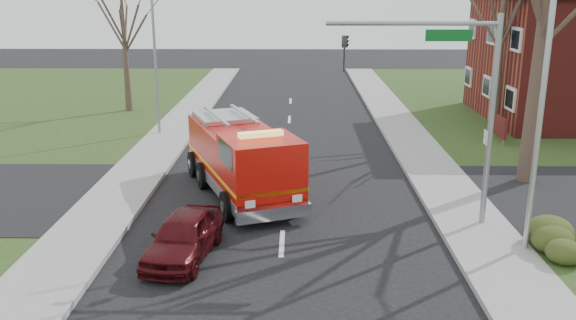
{
  "coord_description": "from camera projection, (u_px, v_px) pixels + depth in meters",
  "views": [
    {
      "loc": [
        0.44,
        -17.17,
        7.57
      ],
      "look_at": [
        0.15,
        2.32,
        2.0
      ],
      "focal_mm": 38.0,
      "sensor_mm": 36.0,
      "label": 1
    }
  ],
  "objects": [
    {
      "name": "sidewalk_right",
      "position": [
        486.0,
        243.0,
        18.48
      ],
      "size": [
        2.4,
        80.0,
        0.15
      ],
      "primitive_type": "cube",
      "color": "gray",
      "rests_on": "ground"
    },
    {
      "name": "streetlight_pole",
      "position": [
        540.0,
        100.0,
        16.76
      ],
      "size": [
        1.48,
        0.16,
        8.4
      ],
      "color": "#B7BABF",
      "rests_on": "ground"
    },
    {
      "name": "bare_tree_far",
      "position": [
        504.0,
        8.0,
        31.08
      ],
      "size": [
        5.25,
        5.25,
        10.5
      ],
      "color": "#3C2D23",
      "rests_on": "ground"
    },
    {
      "name": "fire_engine",
      "position": [
        242.0,
        161.0,
        22.62
      ],
      "size": [
        4.99,
        7.73,
        2.95
      ],
      "rotation": [
        0.0,
        0.0,
        0.37
      ],
      "color": "#BE1008",
      "rests_on": "ground"
    },
    {
      "name": "utility_pole_far",
      "position": [
        156.0,
        69.0,
        31.19
      ],
      "size": [
        0.14,
        0.14,
        7.0
      ],
      "primitive_type": "cylinder",
      "color": "gray",
      "rests_on": "ground"
    },
    {
      "name": "traffic_signal_mast",
      "position": [
        452.0,
        83.0,
        18.67
      ],
      "size": [
        5.29,
        0.18,
        6.8
      ],
      "color": "gray",
      "rests_on": "ground"
    },
    {
      "name": "parked_car_maroon",
      "position": [
        184.0,
        236.0,
        17.49
      ],
      "size": [
        2.14,
        4.08,
        1.32
      ],
      "primitive_type": "imported",
      "rotation": [
        0.0,
        0.0,
        -0.16
      ],
      "color": "#420A0E",
      "rests_on": "ground"
    },
    {
      "name": "bare_tree_left",
      "position": [
        123.0,
        21.0,
        36.44
      ],
      "size": [
        4.5,
        4.5,
        9.0
      ],
      "color": "#3C2D23",
      "rests_on": "ground"
    },
    {
      "name": "sidewalk_left",
      "position": [
        80.0,
        240.0,
        18.66
      ],
      "size": [
        2.4,
        80.0,
        0.15
      ],
      "primitive_type": "cube",
      "color": "gray",
      "rests_on": "ground"
    },
    {
      "name": "ground",
      "position": [
        282.0,
        244.0,
        18.59
      ],
      "size": [
        120.0,
        120.0,
        0.0
      ],
      "primitive_type": "plane",
      "color": "black",
      "rests_on": "ground"
    },
    {
      "name": "health_center_sign",
      "position": [
        499.0,
        126.0,
        30.22
      ],
      "size": [
        0.12,
        2.0,
        1.4
      ],
      "color": "#511213",
      "rests_on": "ground"
    }
  ]
}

